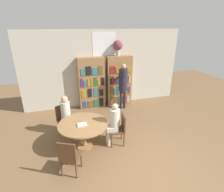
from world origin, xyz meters
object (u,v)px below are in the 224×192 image
at_px(chair_near_camera, 69,156).
at_px(chair_far_side, 120,128).
at_px(seated_reader_left, 67,113).
at_px(seated_reader_right, 113,122).
at_px(bookshelf_left, 92,83).
at_px(librarian_standing, 123,82).
at_px(chair_left_side, 64,118).
at_px(bookshelf_right, 119,81).
at_px(flower_vase, 118,46).
at_px(reading_table, 83,127).

xyz_separation_m(chair_near_camera, chair_far_side, (1.41, 0.76, 0.00)).
bearing_deg(seated_reader_left, seated_reader_right, 116.95).
distance_m(bookshelf_left, librarian_standing, 1.25).
relative_size(chair_left_side, seated_reader_right, 0.73).
distance_m(chair_left_side, seated_reader_right, 1.62).
relative_size(bookshelf_right, chair_near_camera, 2.25).
xyz_separation_m(bookshelf_left, chair_left_side, (-1.16, -1.61, -0.50)).
xyz_separation_m(flower_vase, seated_reader_left, (-2.14, -1.78, -1.67)).
xyz_separation_m(reading_table, chair_far_side, (0.98, -0.13, -0.11)).
distance_m(flower_vase, reading_table, 3.52).
xyz_separation_m(chair_near_camera, seated_reader_left, (0.04, 1.61, 0.22)).
distance_m(flower_vase, chair_left_side, 3.34).
distance_m(seated_reader_right, librarian_standing, 2.36).
bearing_deg(flower_vase, bookshelf_left, -179.75).
distance_m(chair_near_camera, seated_reader_right, 1.47).
distance_m(bookshelf_right, librarian_standing, 0.51).
relative_size(bookshelf_left, chair_far_side, 2.25).
distance_m(bookshelf_left, chair_near_camera, 3.59).
bearing_deg(seated_reader_left, librarian_standing, -178.64).
height_order(bookshelf_right, chair_far_side, bookshelf_right).
bearing_deg(seated_reader_right, librarian_standing, -18.54).
bearing_deg(chair_far_side, flower_vase, -8.88).
height_order(reading_table, seated_reader_right, seated_reader_right).
relative_size(bookshelf_right, seated_reader_right, 1.64).
bearing_deg(seated_reader_right, bookshelf_right, -14.09).
relative_size(flower_vase, seated_reader_right, 0.47).
distance_m(reading_table, librarian_standing, 2.74).
xyz_separation_m(flower_vase, reading_table, (-1.75, -2.49, -1.78)).
relative_size(chair_near_camera, seated_reader_right, 0.73).
relative_size(flower_vase, chair_far_side, 0.65).
bearing_deg(flower_vase, bookshelf_right, -3.42).
xyz_separation_m(chair_left_side, chair_far_side, (1.45, -1.00, 0.00)).
relative_size(chair_near_camera, chair_far_side, 1.00).
xyz_separation_m(chair_far_side, seated_reader_left, (-1.37, 0.84, 0.22)).
relative_size(bookshelf_left, seated_reader_left, 1.60).
bearing_deg(bookshelf_right, bookshelf_left, -179.99).
bearing_deg(bookshelf_left, bookshelf_right, 0.01).
bearing_deg(bookshelf_left, chair_near_camera, -108.22).
bearing_deg(seated_reader_right, chair_far_side, -90.00).
xyz_separation_m(bookshelf_left, chair_far_side, (0.30, -2.61, -0.50)).
relative_size(bookshelf_right, librarian_standing, 1.12).
relative_size(flower_vase, chair_left_side, 0.65).
relative_size(seated_reader_left, librarian_standing, 0.70).
bearing_deg(flower_vase, chair_near_camera, -122.75).
bearing_deg(bookshelf_left, flower_vase, 0.25).
bearing_deg(chair_near_camera, bookshelf_right, 81.79).
relative_size(reading_table, chair_left_side, 1.45).
relative_size(flower_vase, librarian_standing, 0.32).
xyz_separation_m(chair_far_side, seated_reader_right, (-0.18, 0.02, 0.20)).
relative_size(bookshelf_right, chair_far_side, 2.25).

